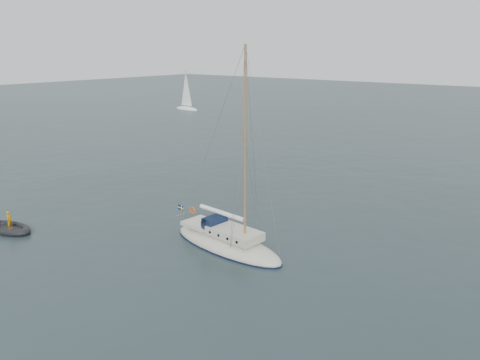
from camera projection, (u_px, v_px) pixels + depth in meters
The scene contains 5 objects.
ground at pixel (238, 229), 33.25m from camera, with size 300.00×300.00×0.00m, color black.
sailboat at pixel (227, 233), 29.86m from camera, with size 9.26×2.77×13.18m.
dinghy at pixel (210, 222), 33.95m from camera, with size 3.05×1.38×0.44m.
rib at pixel (9, 228), 32.76m from camera, with size 3.94×1.79×1.51m.
distant_yacht_a at pixel (186, 92), 97.32m from camera, with size 6.50×3.46×8.61m.
Camera 1 is at (19.18, -24.43, 12.35)m, focal length 35.00 mm.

